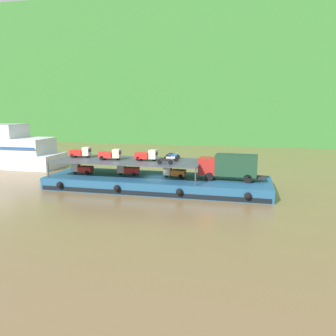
# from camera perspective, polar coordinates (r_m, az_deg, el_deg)

# --- Properties ---
(ground_plane) EXTENTS (400.00, 400.00, 0.00)m
(ground_plane) POSITION_cam_1_polar(r_m,az_deg,el_deg) (41.51, -1.90, -3.59)
(ground_plane) COLOR brown
(hillside_far_bank) EXTENTS (144.17, 33.07, 40.95)m
(hillside_far_bank) POSITION_cam_1_polar(r_m,az_deg,el_deg) (105.00, 7.73, 17.43)
(hillside_far_bank) COLOR #33702D
(hillside_far_bank) RESTS_ON ground
(cargo_barge) EXTENTS (27.70, 8.55, 1.50)m
(cargo_barge) POSITION_cam_1_polar(r_m,az_deg,el_deg) (41.30, -1.92, -2.59)
(cargo_barge) COLOR navy
(cargo_barge) RESTS_ON ground
(covered_lorry) EXTENTS (7.93, 2.59, 3.10)m
(covered_lorry) POSITION_cam_1_polar(r_m,az_deg,el_deg) (39.76, 10.60, 0.32)
(covered_lorry) COLOR maroon
(covered_lorry) RESTS_ON cargo_barge
(cargo_rack) EXTENTS (18.50, 7.14, 2.00)m
(cargo_rack) POSITION_cam_1_polar(r_m,az_deg,el_deg) (41.96, -6.95, 1.28)
(cargo_rack) COLOR #383D47
(cargo_rack) RESTS_ON cargo_barge
(mini_truck_lower_stern) EXTENTS (2.78, 1.28, 1.38)m
(mini_truck_lower_stern) POSITION_cam_1_polar(r_m,az_deg,el_deg) (44.63, -14.70, -0.06)
(mini_truck_lower_stern) COLOR red
(mini_truck_lower_stern) RESTS_ON cargo_barge
(mini_truck_lower_aft) EXTENTS (2.79, 1.28, 1.38)m
(mini_truck_lower_aft) POSITION_cam_1_polar(r_m,az_deg,el_deg) (42.64, -6.97, -0.27)
(mini_truck_lower_aft) COLOR red
(mini_truck_lower_aft) RESTS_ON cargo_barge
(mini_truck_lower_mid) EXTENTS (2.79, 1.28, 1.38)m
(mini_truck_lower_mid) POSITION_cam_1_polar(r_m,az_deg,el_deg) (40.81, 1.08, -0.67)
(mini_truck_lower_mid) COLOR orange
(mini_truck_lower_mid) RESTS_ON cargo_barge
(mini_truck_upper_stern) EXTENTS (2.78, 1.26, 1.38)m
(mini_truck_upper_stern) POSITION_cam_1_polar(r_m,az_deg,el_deg) (45.41, -14.89, 2.66)
(mini_truck_upper_stern) COLOR red
(mini_truck_upper_stern) RESTS_ON cargo_rack
(mini_truck_upper_mid) EXTENTS (2.80, 1.30, 1.38)m
(mini_truck_upper_mid) POSITION_cam_1_polar(r_m,az_deg,el_deg) (42.42, -9.97, 2.33)
(mini_truck_upper_mid) COLOR red
(mini_truck_upper_mid) RESTS_ON cargo_rack
(mini_truck_upper_fore) EXTENTS (2.78, 1.26, 1.38)m
(mini_truck_upper_fore) POSITION_cam_1_polar(r_m,az_deg,el_deg) (41.19, -3.71, 2.23)
(mini_truck_upper_fore) COLOR red
(mini_truck_upper_fore) RESTS_ON cargo_rack
(motorcycle_upper_port) EXTENTS (1.90, 0.55, 0.87)m
(motorcycle_upper_port) POSITION_cam_1_polar(r_m,az_deg,el_deg) (38.30, -0.51, 1.24)
(motorcycle_upper_port) COLOR black
(motorcycle_upper_port) RESTS_ON cargo_rack
(motorcycle_upper_centre) EXTENTS (1.90, 0.55, 0.87)m
(motorcycle_upper_centre) POSITION_cam_1_polar(r_m,az_deg,el_deg) (40.32, 0.42, 1.70)
(motorcycle_upper_centre) COLOR black
(motorcycle_upper_centre) RESTS_ON cargo_rack
(motorcycle_upper_stbd) EXTENTS (1.90, 0.55, 0.87)m
(motorcycle_upper_stbd) POSITION_cam_1_polar(r_m,az_deg,el_deg) (42.44, 0.80, 2.14)
(motorcycle_upper_stbd) COLOR black
(motorcycle_upper_stbd) RESTS_ON cargo_rack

